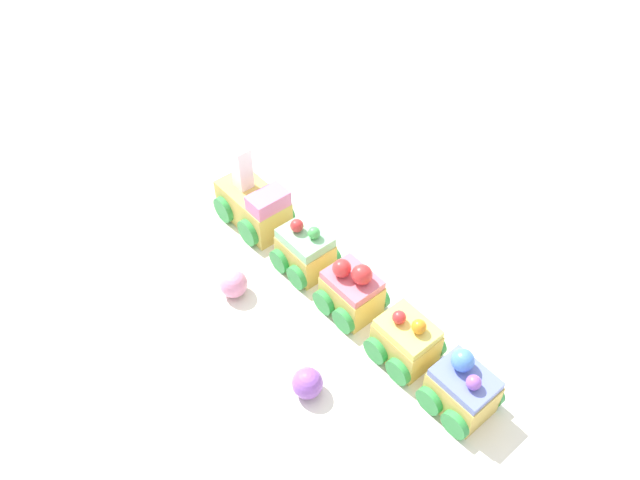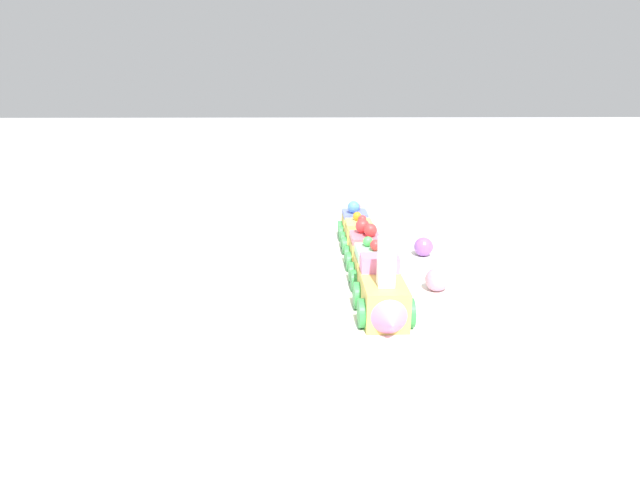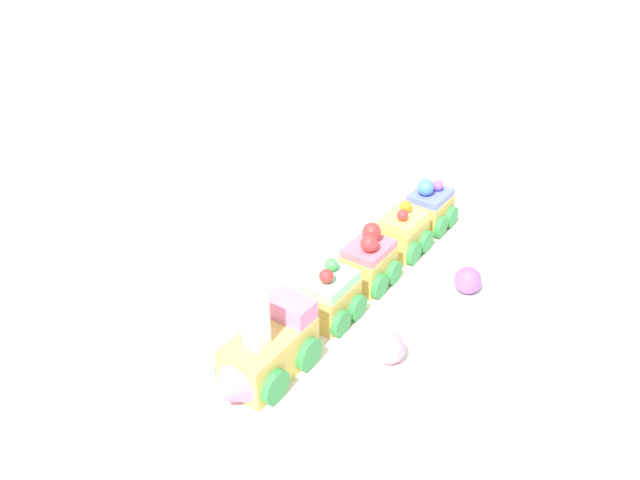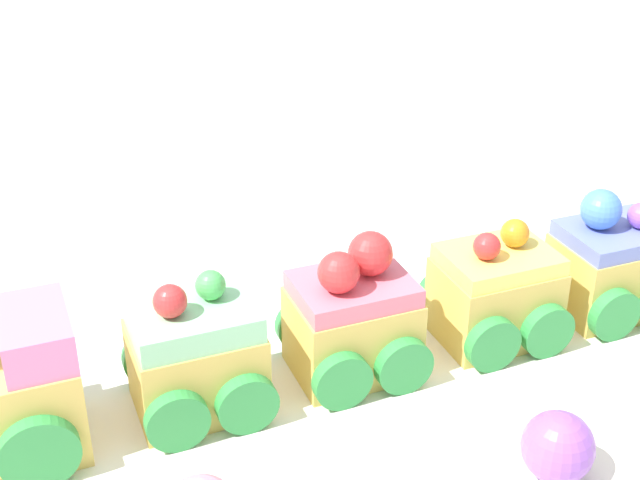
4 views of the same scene
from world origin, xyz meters
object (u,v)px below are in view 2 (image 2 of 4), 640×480
gumball_pink (437,280)px  gumball_purple (423,247)px  cake_car_strawberry (365,249)px  cake_car_mint (372,268)px  cake_train_locomotive (384,297)px  cake_car_blueberry (355,225)px  cake_car_lemon (359,237)px

gumball_pink → gumball_purple: size_ratio=1.02×
cake_car_strawberry → gumball_pink: cake_car_strawberry is taller
cake_car_strawberry → gumball_purple: cake_car_strawberry is taller
cake_car_mint → cake_car_strawberry: size_ratio=0.95×
cake_train_locomotive → cake_car_strawberry: size_ratio=1.64×
cake_car_strawberry → gumball_purple: size_ratio=2.35×
cake_car_mint → cake_car_strawberry: bearing=179.9°
cake_car_blueberry → gumball_pink: (0.25, 0.09, -0.01)m
cake_car_strawberry → cake_car_lemon: size_ratio=1.12×
cake_car_mint → cake_car_blueberry: cake_car_blueberry is taller
cake_car_strawberry → cake_car_lemon: 0.08m
cake_car_mint → gumball_purple: cake_car_mint is taller
cake_car_lemon → cake_car_mint: bearing=-0.0°
cake_train_locomotive → gumball_purple: size_ratio=3.84×
cake_car_mint → cake_car_blueberry: (-0.23, -0.00, 0.00)m
gumball_pink → cake_car_blueberry: bearing=-160.9°
cake_train_locomotive → cake_car_blueberry: (-0.34, -0.00, -0.00)m
gumball_pink → cake_car_strawberry: bearing=-139.0°
cake_car_mint → gumball_purple: (-0.13, 0.10, -0.01)m
gumball_purple → cake_car_strawberry: bearing=-63.9°
cake_train_locomotive → cake_car_strawberry: 0.19m
cake_train_locomotive → cake_car_mint: size_ratio=1.72×
cake_car_strawberry → cake_car_mint: bearing=-0.1°
cake_car_lemon → cake_car_blueberry: bearing=-179.9°
cake_car_strawberry → cake_car_blueberry: 0.15m
gumball_purple → cake_train_locomotive: bearing=-23.2°
cake_car_lemon → cake_car_blueberry: size_ratio=0.90×
gumball_pink → cake_train_locomotive: bearing=-44.5°
cake_train_locomotive → cake_car_lemon: size_ratio=1.83×
cake_car_mint → cake_car_lemon: (-0.16, -0.00, -0.00)m
cake_car_blueberry → cake_train_locomotive: bearing=0.0°
cake_car_lemon → gumball_purple: (0.03, 0.10, -0.01)m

